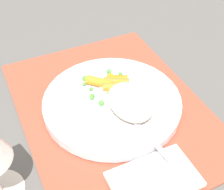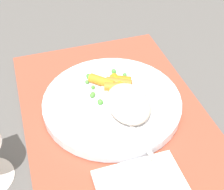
{
  "view_description": "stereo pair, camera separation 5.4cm",
  "coord_description": "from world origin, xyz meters",
  "px_view_note": "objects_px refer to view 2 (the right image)",
  "views": [
    {
      "loc": [
        -0.37,
        0.17,
        0.41
      ],
      "look_at": [
        0.0,
        0.0,
        0.03
      ],
      "focal_mm": 51.63,
      "sensor_mm": 36.0,
      "label": 1
    },
    {
      "loc": [
        -0.39,
        0.12,
        0.41
      ],
      "look_at": [
        0.0,
        0.0,
        0.03
      ],
      "focal_mm": 51.63,
      "sensor_mm": 36.0,
      "label": 2
    }
  ],
  "objects_px": {
    "plate": "(112,103)",
    "fork": "(123,113)",
    "carrot_portion": "(115,84)",
    "napkin": "(140,183)",
    "rice_mound": "(128,103)"
  },
  "relations": [
    {
      "from": "plate",
      "to": "carrot_portion",
      "type": "height_order",
      "value": "carrot_portion"
    },
    {
      "from": "rice_mound",
      "to": "napkin",
      "type": "height_order",
      "value": "rice_mound"
    },
    {
      "from": "plate",
      "to": "carrot_portion",
      "type": "bearing_deg",
      "value": -27.18
    },
    {
      "from": "fork",
      "to": "napkin",
      "type": "xyz_separation_m",
      "value": [
        -0.12,
        0.02,
        -0.02
      ]
    },
    {
      "from": "plate",
      "to": "fork",
      "type": "relative_size",
      "value": 1.28
    },
    {
      "from": "carrot_portion",
      "to": "plate",
      "type": "bearing_deg",
      "value": 152.82
    },
    {
      "from": "rice_mound",
      "to": "carrot_portion",
      "type": "bearing_deg",
      "value": 2.78
    },
    {
      "from": "rice_mound",
      "to": "napkin",
      "type": "xyz_separation_m",
      "value": [
        -0.13,
        0.03,
        -0.03
      ]
    },
    {
      "from": "rice_mound",
      "to": "fork",
      "type": "distance_m",
      "value": 0.02
    },
    {
      "from": "carrot_portion",
      "to": "napkin",
      "type": "relative_size",
      "value": 0.62
    },
    {
      "from": "carrot_portion",
      "to": "fork",
      "type": "height_order",
      "value": "carrot_portion"
    },
    {
      "from": "plate",
      "to": "carrot_portion",
      "type": "xyz_separation_m",
      "value": [
        0.03,
        -0.01,
        0.02
      ]
    },
    {
      "from": "plate",
      "to": "fork",
      "type": "bearing_deg",
      "value": -172.4
    },
    {
      "from": "plate",
      "to": "napkin",
      "type": "height_order",
      "value": "plate"
    },
    {
      "from": "plate",
      "to": "napkin",
      "type": "distance_m",
      "value": 0.17
    }
  ]
}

